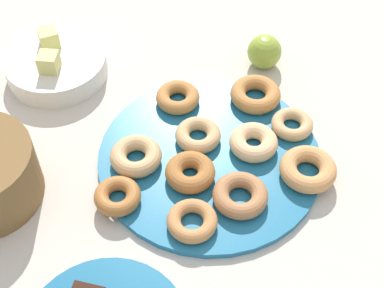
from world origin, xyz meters
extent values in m
plane|color=beige|center=(0.00, 0.00, 0.00)|extent=(2.40, 2.40, 0.00)
cylinder|color=#1E6B93|center=(0.00, 0.00, 0.01)|extent=(0.39, 0.39, 0.01)
torus|color=tan|center=(-0.03, -0.17, 0.03)|extent=(0.12, 0.12, 0.03)
torus|color=#BC7A3D|center=(0.14, -0.08, 0.03)|extent=(0.11, 0.11, 0.03)
torus|color=tan|center=(0.04, 0.02, 0.02)|extent=(0.09, 0.09, 0.03)
torus|color=#AD6B33|center=(-0.05, 0.03, 0.03)|extent=(0.12, 0.12, 0.03)
torus|color=#B27547|center=(-0.09, -0.05, 0.03)|extent=(0.13, 0.13, 0.03)
torus|color=#EABC84|center=(0.02, -0.08, 0.03)|extent=(0.12, 0.12, 0.03)
torus|color=tan|center=(-0.02, 0.13, 0.03)|extent=(0.13, 0.13, 0.03)
torus|color=#BC7A3D|center=(0.13, 0.06, 0.02)|extent=(0.11, 0.11, 0.03)
torus|color=tan|center=(0.07, -0.15, 0.02)|extent=(0.10, 0.10, 0.02)
torus|color=#C6844C|center=(-0.14, 0.02, 0.02)|extent=(0.11, 0.11, 0.02)
torus|color=#AD6B33|center=(-0.10, 0.15, 0.02)|extent=(0.10, 0.10, 0.02)
cylinder|color=silver|center=(0.21, 0.31, 0.02)|extent=(0.20, 0.20, 0.04)
cube|color=#DBD67A|center=(0.17, 0.31, 0.06)|extent=(0.04, 0.04, 0.04)
cube|color=#DBD67A|center=(0.24, 0.32, 0.06)|extent=(0.05, 0.05, 0.04)
sphere|color=#93AD38|center=(0.26, -0.10, 0.03)|extent=(0.07, 0.07, 0.07)
camera|label=1|loc=(-0.62, 0.00, 0.78)|focal=52.87mm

